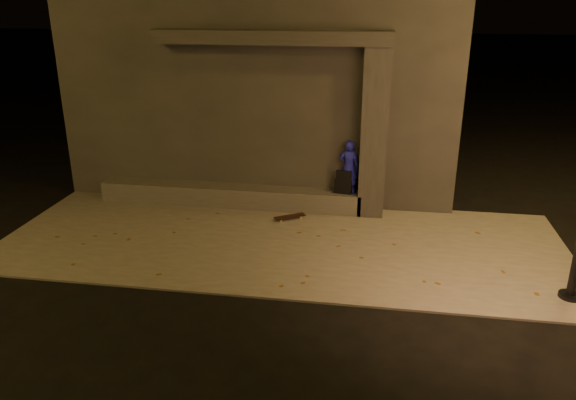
% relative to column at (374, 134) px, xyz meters
% --- Properties ---
extents(ground, '(120.00, 120.00, 0.00)m').
position_rel_column_xyz_m(ground, '(-1.70, -3.75, -1.84)').
color(ground, black).
rests_on(ground, ground).
extents(sidewalk, '(11.00, 4.40, 0.04)m').
position_rel_column_xyz_m(sidewalk, '(-1.70, -1.75, -1.82)').
color(sidewalk, slate).
rests_on(sidewalk, ground).
extents(building, '(9.00, 5.10, 5.22)m').
position_rel_column_xyz_m(building, '(-2.70, 2.74, 0.77)').
color(building, '#363431').
rests_on(building, ground).
extents(ledge, '(6.00, 0.55, 0.45)m').
position_rel_column_xyz_m(ledge, '(-3.20, 0.00, -1.58)').
color(ledge, '#53514B').
rests_on(ledge, sidewalk).
extents(column, '(0.55, 0.55, 3.60)m').
position_rel_column_xyz_m(column, '(0.00, 0.00, 0.00)').
color(column, '#363431').
rests_on(column, sidewalk).
extents(canopy, '(5.00, 0.70, 0.28)m').
position_rel_column_xyz_m(canopy, '(-2.20, 0.05, 1.94)').
color(canopy, '#363431').
rests_on(canopy, column).
extents(skateboarder, '(0.47, 0.35, 1.19)m').
position_rel_column_xyz_m(skateboarder, '(-0.50, 0.00, -0.76)').
color(skateboarder, '#1C1FB9').
rests_on(skateboarder, ledge).
extents(backpack, '(0.40, 0.29, 0.54)m').
position_rel_column_xyz_m(backpack, '(-0.60, 0.00, -1.17)').
color(backpack, black).
rests_on(backpack, ledge).
extents(skateboard, '(0.68, 0.53, 0.08)m').
position_rel_column_xyz_m(skateboard, '(-1.70, -0.65, -1.74)').
color(skateboard, black).
rests_on(skateboard, sidewalk).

